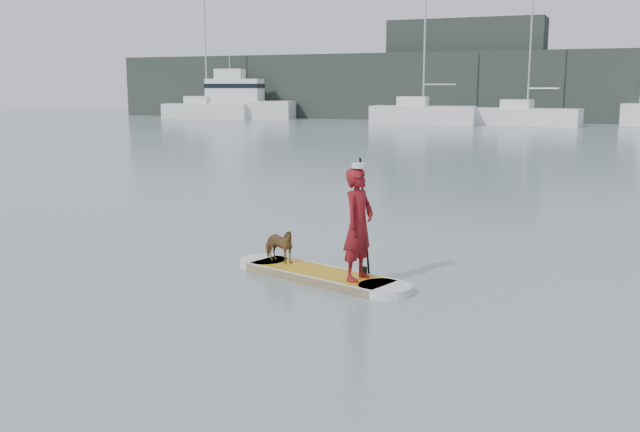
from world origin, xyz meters
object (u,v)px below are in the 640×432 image
at_px(paddler, 358,224).
at_px(sailboat_a, 206,110).
at_px(sailboat_c, 422,114).
at_px(paddleboard, 320,275).
at_px(sailboat_d, 526,115).
at_px(dog, 278,245).
at_px(motor_yacht_b, 240,100).

height_order(paddler, sailboat_a, sailboat_a).
height_order(paddler, sailboat_c, sailboat_c).
xyz_separation_m(paddleboard, sailboat_d, (-2.79, 47.65, 0.78)).
xyz_separation_m(dog, sailboat_c, (-9.78, 45.74, 0.47)).
bearing_deg(sailboat_d, motor_yacht_b, -178.26).
bearing_deg(paddleboard, paddler, 0.00).
bearing_deg(sailboat_c, sailboat_d, 6.60).
distance_m(sailboat_c, motor_yacht_b, 19.02).
relative_size(paddleboard, sailboat_d, 0.27).
height_order(paddleboard, paddler, paddler).
height_order(dog, sailboat_c, sailboat_c).
relative_size(paddleboard, paddler, 1.89).
distance_m(paddler, sailboat_a, 58.60).
bearing_deg(paddler, dog, 82.98).
bearing_deg(sailboat_d, sailboat_a, -174.99).
xyz_separation_m(paddleboard, motor_yacht_b, (-29.27, 49.77, 1.66)).
relative_size(paddler, dog, 2.49).
bearing_deg(paddler, sailboat_d, 14.48).
distance_m(paddleboard, paddler, 1.17).
bearing_deg(sailboat_d, sailboat_c, -161.91).
bearing_deg(motor_yacht_b, paddleboard, -71.33).
relative_size(sailboat_d, motor_yacht_b, 1.22).
distance_m(paddler, motor_yacht_b, 58.30).
bearing_deg(motor_yacht_b, sailboat_c, -23.19).
bearing_deg(sailboat_a, sailboat_c, -16.13).
height_order(dog, motor_yacht_b, motor_yacht_b).
relative_size(paddler, sailboat_a, 0.14).
distance_m(sailboat_a, sailboat_d, 29.33).
bearing_deg(dog, sailboat_a, 48.61).
bearing_deg(sailboat_a, sailboat_d, -11.31).
xyz_separation_m(sailboat_a, sailboat_c, (21.47, -2.30, 0.04)).
distance_m(paddler, dog, 1.74).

